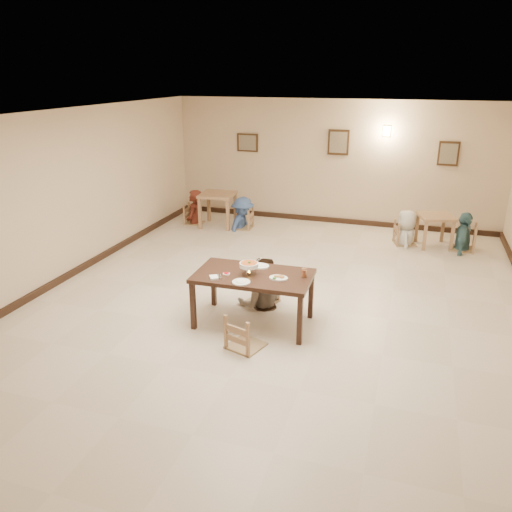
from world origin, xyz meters
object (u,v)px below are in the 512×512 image
(main_table, at_px, (253,279))
(bg_chair_rl, at_px, (407,223))
(curry_warmer, at_px, (249,265))
(drink_glass, at_px, (304,273))
(bg_diner_b, at_px, (242,197))
(chair_far, at_px, (262,275))
(bg_diner_a, at_px, (193,190))
(bg_table_right, at_px, (436,221))
(main_diner, at_px, (262,258))
(bg_chair_rr, at_px, (465,226))
(bg_chair_lr, at_px, (243,209))
(bg_diner_d, at_px, (467,213))
(chair_near, at_px, (246,315))
(bg_chair_ll, at_px, (194,206))
(bg_table_left, at_px, (218,199))
(bg_diner_c, at_px, (408,210))

(main_table, height_order, bg_chair_rl, bg_chair_rl)
(curry_warmer, height_order, drink_glass, curry_warmer)
(drink_glass, xyz_separation_m, bg_diner_b, (-2.51, 4.45, -0.10))
(chair_far, xyz_separation_m, bg_diner_a, (-2.97, 3.83, 0.38))
(bg_table_right, xyz_separation_m, bg_diner_b, (-4.40, -0.04, 0.21))
(main_diner, height_order, bg_chair_rr, main_diner)
(bg_table_right, bearing_deg, bg_chair_lr, -179.53)
(drink_glass, relative_size, bg_diner_d, 0.09)
(chair_near, bearing_deg, bg_chair_lr, -52.46)
(curry_warmer, xyz_separation_m, bg_chair_ll, (-3.00, 4.59, -0.49))
(main_diner, bearing_deg, bg_chair_rr, -151.60)
(drink_glass, distance_m, bg_table_left, 5.46)
(chair_near, height_order, bg_chair_rl, same)
(bg_chair_lr, relative_size, bg_diner_c, 0.62)
(bg_table_right, relative_size, bg_chair_rl, 0.91)
(bg_chair_lr, relative_size, bg_chair_rr, 0.90)
(bg_chair_rl, relative_size, bg_chair_rr, 0.91)
(bg_table_right, bearing_deg, bg_diner_b, -179.53)
(chair_far, relative_size, bg_chair_rr, 0.91)
(chair_far, xyz_separation_m, bg_diner_c, (2.13, 3.81, 0.29))
(main_diner, xyz_separation_m, bg_table_left, (-2.34, 3.92, -0.14))
(main_diner, bearing_deg, drink_glass, 125.24)
(bg_chair_rr, bearing_deg, bg_table_right, -91.41)
(main_table, height_order, main_diner, main_diner)
(bg_chair_rr, bearing_deg, bg_diner_d, -85.87)
(bg_chair_lr, xyz_separation_m, bg_diner_b, (0.00, -0.00, 0.30))
(bg_chair_rr, bearing_deg, bg_table_left, -86.15)
(bg_chair_lr, bearing_deg, bg_diner_b, -1.86)
(curry_warmer, xyz_separation_m, bg_table_left, (-2.36, 4.60, -0.27))
(curry_warmer, xyz_separation_m, bg_chair_rr, (3.27, 4.57, -0.42))
(bg_chair_lr, relative_size, bg_diner_b, 0.62)
(chair_near, xyz_separation_m, bg_chair_rr, (3.10, 5.23, 0.05))
(bg_table_right, distance_m, bg_diner_d, 0.64)
(main_table, distance_m, bg_diner_b, 4.90)
(chair_far, bearing_deg, main_table, -61.11)
(main_table, xyz_separation_m, bg_diner_a, (-3.06, 4.57, 0.14))
(drink_glass, xyz_separation_m, bg_diner_c, (1.31, 4.43, -0.10))
(main_table, distance_m, curry_warmer, 0.24)
(chair_far, bearing_deg, bg_diner_b, 135.30)
(bg_table_left, height_order, bg_diner_c, bg_diner_c)
(main_diner, height_order, bg_chair_ll, main_diner)
(bg_diner_a, bearing_deg, bg_table_left, 83.22)
(drink_glass, height_order, bg_chair_rr, bg_chair_rr)
(chair_near, xyz_separation_m, bg_diner_b, (-1.89, 5.26, 0.29))
(bg_chair_lr, bearing_deg, bg_chair_rr, 87.91)
(bg_chair_ll, xyz_separation_m, bg_chair_rl, (5.10, -0.02, 0.02))
(drink_glass, bearing_deg, bg_chair_rr, 60.70)
(curry_warmer, relative_size, bg_diner_b, 0.20)
(bg_diner_a, bearing_deg, drink_glass, 33.12)
(curry_warmer, xyz_separation_m, drink_glass, (0.79, 0.14, -0.08))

